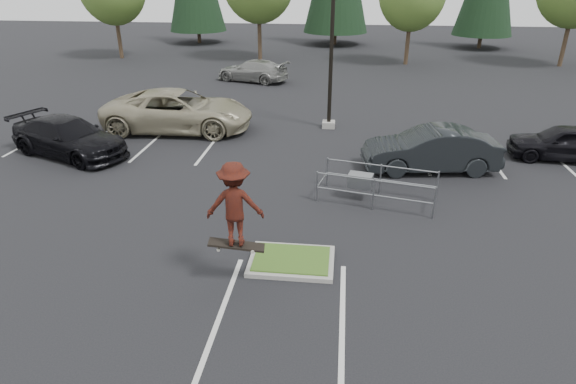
# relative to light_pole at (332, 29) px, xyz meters

# --- Properties ---
(ground) EXTENTS (120.00, 120.00, 0.00)m
(ground) POSITION_rel_light_pole_xyz_m (-0.50, -12.00, -4.56)
(ground) COLOR black
(ground) RESTS_ON ground
(grass_median) EXTENTS (2.20, 1.60, 0.16)m
(grass_median) POSITION_rel_light_pole_xyz_m (-0.50, -12.00, -4.48)
(grass_median) COLOR #9A9690
(grass_median) RESTS_ON ground
(stall_lines) EXTENTS (22.62, 17.60, 0.01)m
(stall_lines) POSITION_rel_light_pole_xyz_m (-1.85, -5.98, -4.56)
(stall_lines) COLOR silver
(stall_lines) RESTS_ON ground
(light_pole) EXTENTS (0.70, 0.60, 10.12)m
(light_pole) POSITION_rel_light_pole_xyz_m (0.00, 0.00, 0.00)
(light_pole) COLOR #9A9690
(light_pole) RESTS_ON ground
(cart_corral) EXTENTS (3.96, 2.13, 1.07)m
(cart_corral) POSITION_rel_light_pole_xyz_m (1.46, -7.91, -3.89)
(cart_corral) COLOR gray
(cart_corral) RESTS_ON ground
(skateboarder) EXTENTS (1.40, 0.92, 2.20)m
(skateboarder) POSITION_rel_light_pole_xyz_m (-1.70, -13.00, -2.43)
(skateboarder) COLOR black
(skateboarder) RESTS_ON ground
(car_l_tan) EXTENTS (6.96, 3.41, 1.90)m
(car_l_tan) POSITION_rel_light_pole_xyz_m (-7.00, -1.28, -3.61)
(car_l_tan) COLOR #9D9578
(car_l_tan) RESTS_ON ground
(car_l_black) EXTENTS (5.71, 3.99, 1.54)m
(car_l_black) POSITION_rel_light_pole_xyz_m (-10.50, -5.00, -3.79)
(car_l_black) COLOR black
(car_l_black) RESTS_ON ground
(car_r_charc) EXTENTS (5.18, 2.39, 1.64)m
(car_r_charc) POSITION_rel_light_pole_xyz_m (4.00, -5.00, -3.74)
(car_r_charc) COLOR black
(car_r_charc) RESTS_ON ground
(car_r_black) EXTENTS (4.31, 2.06, 1.42)m
(car_r_black) POSITION_rel_light_pole_xyz_m (9.50, -3.21, -3.85)
(car_r_black) COLOR black
(car_r_black) RESTS_ON ground
(car_far_silver) EXTENTS (5.31, 3.43, 1.43)m
(car_far_silver) POSITION_rel_light_pole_xyz_m (-5.50, 10.00, -3.84)
(car_far_silver) COLOR gray
(car_far_silver) RESTS_ON ground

